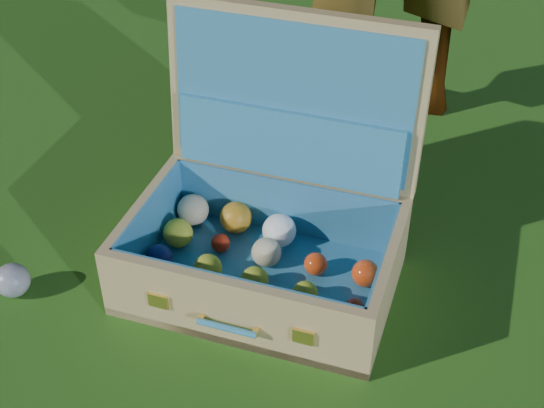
{
  "coord_description": "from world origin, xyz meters",
  "views": [
    {
      "loc": [
        0.46,
        -0.98,
        1.16
      ],
      "look_at": [
        0.07,
        0.25,
        0.17
      ],
      "focal_mm": 50.0,
      "sensor_mm": 36.0,
      "label": 1
    }
  ],
  "objects": [
    {
      "name": "stray_ball",
      "position": [
        -0.44,
        -0.01,
        0.04
      ],
      "size": [
        0.08,
        0.08,
        0.08
      ],
      "primitive_type": "sphere",
      "color": "#3E69A2",
      "rests_on": "ground"
    },
    {
      "name": "ground",
      "position": [
        0.0,
        0.0,
        0.0
      ],
      "size": [
        60.0,
        60.0,
        0.0
      ],
      "primitive_type": "plane",
      "color": "#215114",
      "rests_on": "ground"
    },
    {
      "name": "suitcase",
      "position": [
        0.06,
        0.25,
        0.16
      ],
      "size": [
        0.58,
        0.48,
        0.55
      ],
      "rotation": [
        0.0,
        0.0,
        -0.02
      ],
      "color": "tan",
      "rests_on": "ground"
    }
  ]
}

